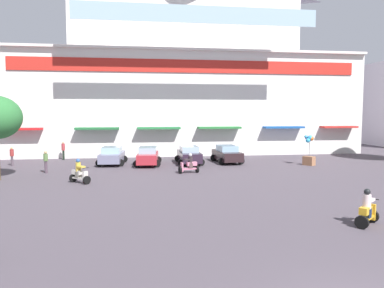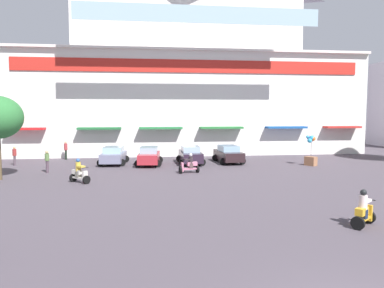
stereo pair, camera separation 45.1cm
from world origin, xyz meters
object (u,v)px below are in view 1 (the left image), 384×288
at_px(parked_car_1, 148,156).
at_px(balloon_vendor_cart, 309,151).
at_px(pedestrian_0, 12,155).
at_px(pedestrian_2, 63,149).
at_px(parked_car_0, 112,156).
at_px(parked_car_2, 189,155).
at_px(parked_car_3, 227,154).
at_px(scooter_rider_4, 79,173).
at_px(pedestrian_1, 46,160).
at_px(scooter_rider_3, 367,211).
at_px(scooter_rider_0, 189,165).

distance_m(parked_car_1, balloon_vendor_cart, 13.53).
xyz_separation_m(pedestrian_0, pedestrian_2, (3.43, 3.42, 0.08)).
relative_size(pedestrian_0, pedestrian_2, 0.93).
height_order(parked_car_0, parked_car_2, parked_car_2).
bearing_deg(parked_car_0, balloon_vendor_cart, -9.85).
distance_m(parked_car_3, scooter_rider_4, 13.84).
bearing_deg(scooter_rider_4, parked_car_0, 79.94).
relative_size(parked_car_2, pedestrian_2, 2.47).
relative_size(pedestrian_1, balloon_vendor_cart, 0.66).
distance_m(parked_car_0, parked_car_3, 9.97).
bearing_deg(pedestrian_2, pedestrian_0, -135.12).
height_order(parked_car_1, pedestrian_2, pedestrian_2).
bearing_deg(pedestrian_1, scooter_rider_3, -43.54).
distance_m(scooter_rider_3, pedestrian_1, 21.58).
height_order(parked_car_0, scooter_rider_4, scooter_rider_4).
distance_m(parked_car_0, scooter_rider_3, 21.82).
xyz_separation_m(parked_car_3, scooter_rider_3, (1.20, -18.43, -0.16)).
xyz_separation_m(scooter_rider_4, pedestrian_0, (-6.70, 8.41, 0.29)).
height_order(pedestrian_1, pedestrian_2, pedestrian_2).
bearing_deg(pedestrian_0, scooter_rider_3, -44.56).
bearing_deg(scooter_rider_0, pedestrian_0, 158.23).
bearing_deg(pedestrian_0, parked_car_2, -3.20).
relative_size(parked_car_2, parked_car_3, 1.02).
distance_m(parked_car_0, parked_car_1, 3.16).
height_order(scooter_rider_4, pedestrian_2, pedestrian_2).
bearing_deg(pedestrian_0, parked_car_3, -1.85).
relative_size(parked_car_3, scooter_rider_3, 2.76).
xyz_separation_m(parked_car_0, parked_car_1, (3.01, -0.93, 0.01)).
distance_m(pedestrian_1, pedestrian_2, 7.58).
bearing_deg(pedestrian_0, parked_car_1, -6.17).
bearing_deg(parked_car_3, pedestrian_2, 164.73).
height_order(parked_car_0, scooter_rider_0, parked_car_0).
xyz_separation_m(parked_car_3, scooter_rider_4, (-11.41, -7.83, -0.15)).
xyz_separation_m(scooter_rider_0, scooter_rider_3, (5.26, -13.40, 0.01)).
xyz_separation_m(parked_car_0, scooter_rider_3, (11.17, -18.74, -0.15)).
xyz_separation_m(parked_car_1, scooter_rider_3, (8.15, -17.81, -0.17)).
bearing_deg(scooter_rider_3, pedestrian_0, 135.44).
xyz_separation_m(scooter_rider_4, balloon_vendor_cart, (17.84, 5.29, 0.58)).
relative_size(scooter_rider_0, scooter_rider_4, 0.99).
relative_size(pedestrian_2, balloon_vendor_cart, 0.68).
distance_m(parked_car_2, pedestrian_0, 14.72).
xyz_separation_m(parked_car_3, pedestrian_1, (-14.44, -3.57, 0.19)).
distance_m(scooter_rider_0, scooter_rider_3, 14.40).
distance_m(pedestrian_2, balloon_vendor_cart, 22.10).
bearing_deg(balloon_vendor_cart, parked_car_1, 171.86).
xyz_separation_m(parked_car_0, parked_car_3, (9.96, -0.31, 0.01)).
bearing_deg(parked_car_0, pedestrian_2, 141.91).
bearing_deg(parked_car_0, parked_car_3, -1.80).
xyz_separation_m(parked_car_1, parked_car_3, (6.95, 0.62, -0.00)).
height_order(parked_car_2, scooter_rider_4, scooter_rider_4).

